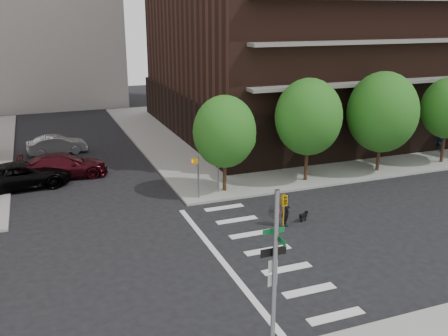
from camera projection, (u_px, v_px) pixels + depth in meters
The scene contains 16 objects.
ground at pixel (210, 261), 23.54m from camera, with size 120.00×120.00×0.00m, color black.
sidewalk_ne at pixel (321, 125), 51.48m from camera, with size 39.00×33.00×0.15m, color gray.
crosswalk at pixel (253, 253), 24.29m from camera, with size 3.85×13.00×0.01m.
tree_a at pixel (225, 132), 31.27m from camera, with size 4.00×4.00×5.90m.
tree_b at pixel (308, 117), 33.18m from camera, with size 4.50×4.50×6.65m.
tree_c at pixel (382, 112), 35.27m from camera, with size 5.00×5.00×6.80m.
tree_d at pixel (448, 108), 37.36m from camera, with size 4.00×4.00×6.20m.
traffic_signal at pixel (275, 291), 15.89m from camera, with size 0.90×0.75×6.00m.
pedestrian_signal at pixel (203, 170), 30.83m from camera, with size 2.18×0.67×2.60m.
parked_car_black at pixel (23, 175), 33.10m from camera, with size 6.22×2.87×1.73m, color black.
parked_car_maroon at pixel (64, 166), 35.12m from camera, with size 6.01×2.44×1.74m, color #3B0B12.
parked_car_silver at pixel (57, 145), 41.06m from camera, with size 4.72×1.64×1.55m, color #94989C.
scooter at pixel (279, 206), 28.99m from camera, with size 0.58×1.67×0.88m, color maroon.
dog_walker at pixel (286, 210), 27.17m from camera, with size 0.44×0.67×1.85m, color black.
dog at pixel (304, 216), 27.89m from camera, with size 0.63×0.39×0.53m.
pedestrian_far at pixel (439, 142), 41.32m from camera, with size 0.61×0.78×1.60m, color #1B2E4D.
Camera 1 is at (-7.01, -19.97, 11.21)m, focal length 40.00 mm.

